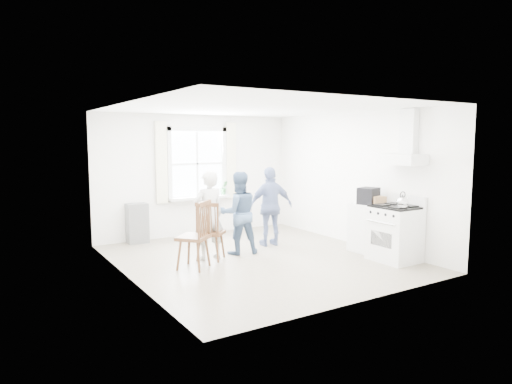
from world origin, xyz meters
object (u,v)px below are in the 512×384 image
Objects in this scene: stereo_stack at (368,196)px; windsor_chair_a at (200,227)px; person_right at (271,206)px; person_mid at (238,213)px; windsor_chair_b at (208,225)px; gas_stove at (395,233)px; person_left at (209,215)px; low_cabinet at (367,228)px.

windsor_chair_a is at bearing 167.76° from stereo_stack.
person_mid is at bearing 24.86° from person_right.
person_right is at bearing 22.08° from windsor_chair_a.
windsor_chair_b is at bearing 47.70° from windsor_chair_a.
gas_stove is at bearing 128.99° from person_right.
gas_stove reaches higher than windsor_chair_a.
person_mid is 0.97× the size of person_right.
person_left is (0.07, 0.13, 0.15)m from windsor_chair_b.
windsor_chair_a is 1.15m from person_mid.
windsor_chair_b reaches higher than low_cabinet.
low_cabinet is 2.95m from windsor_chair_b.
windsor_chair_a is 2.03m from person_right.
windsor_chair_b is (-2.73, 1.03, -0.43)m from stereo_stack.
person_mid reaches higher than low_cabinet.
low_cabinet is 3.17m from windsor_chair_a.
low_cabinet is 0.58× the size of person_right.
person_left is (-2.70, 1.11, 0.32)m from low_cabinet.
gas_stove is 0.70m from low_cabinet.
person_left is at bearing 20.31° from person_right.
low_cabinet is (0.07, 0.70, -0.03)m from gas_stove.
windsor_chair_b is 0.72m from person_mid.
gas_stove is 1.09× the size of windsor_chair_b.
gas_stove is 2.75m from person_mid.
windsor_chair_b is at bearing 159.41° from stereo_stack.
person_mid is (-2.04, 1.19, -0.30)m from stereo_stack.
gas_stove is 0.87m from stereo_stack.
person_right is (1.87, 0.76, 0.09)m from windsor_chair_a.
person_left reaches higher than gas_stove.
person_right reaches higher than gas_stove.
gas_stove is at bearing -23.50° from windsor_chair_a.
person_mid reaches higher than windsor_chair_b.
person_mid is at bearing 151.17° from low_cabinet.
stereo_stack is at bearing -133.71° from low_cabinet.
stereo_stack is (-0.04, -0.05, 0.60)m from low_cabinet.
low_cabinet is 0.88× the size of windsor_chair_b.
person_right is (-1.16, 2.08, 0.29)m from gas_stove.
low_cabinet is 1.87m from person_right.
gas_stove is 3.31m from windsor_chair_a.
low_cabinet is at bearing 141.55° from person_right.
windsor_chair_b is (0.33, 0.36, -0.05)m from windsor_chair_a.
low_cabinet is 0.58× the size of person_left.
windsor_chair_a is at bearing -132.30° from windsor_chair_b.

